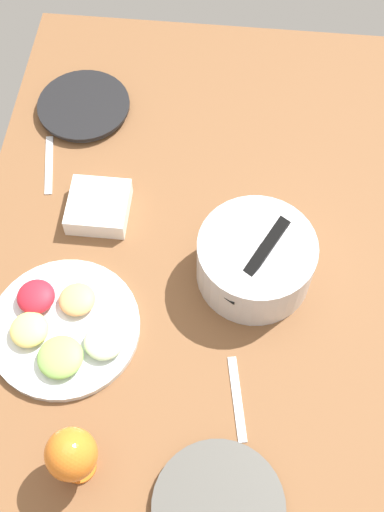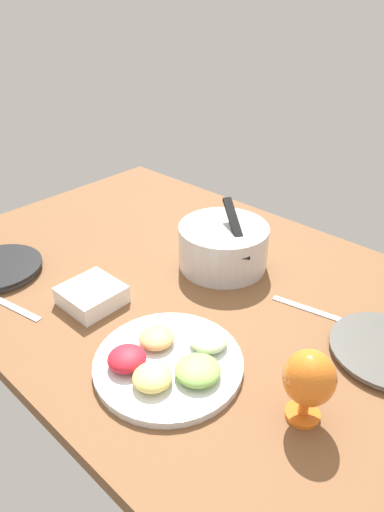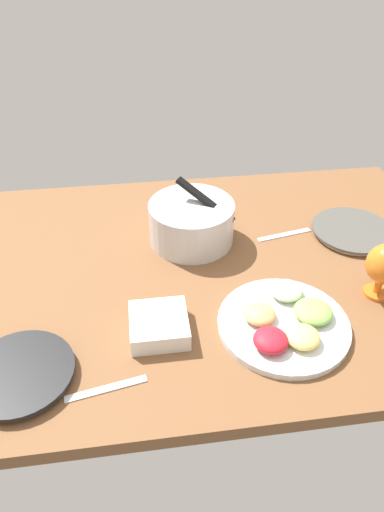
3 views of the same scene
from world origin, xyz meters
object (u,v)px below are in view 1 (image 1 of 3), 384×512
at_px(mixing_bowl, 256,258).
at_px(fruit_platter, 63,327).
at_px(square_bowl_white, 98,206).
at_px(dinner_plate_right, 218,507).
at_px(dinner_plate_left, 84,107).
at_px(hurricane_glass_orange, 72,455).

xyz_separation_m(mixing_bowl, fruit_platter, (0.18, -0.40, -0.05)).
relative_size(fruit_platter, square_bowl_white, 2.33).
relative_size(dinner_plate_right, square_bowl_white, 1.81).
relative_size(dinner_plate_left, dinner_plate_right, 0.95).
height_order(dinner_plate_left, hurricane_glass_orange, hurricane_glass_orange).
xyz_separation_m(mixing_bowl, hurricane_glass_orange, (0.46, -0.31, 0.03)).
bearing_deg(dinner_plate_left, dinner_plate_right, 24.23).
xyz_separation_m(hurricane_glass_orange, square_bowl_white, (-0.59, -0.06, -0.07)).
distance_m(dinner_plate_left, mixing_bowl, 0.65).
relative_size(mixing_bowl, square_bowl_white, 1.84).
bearing_deg(dinner_plate_right, fruit_platter, -132.42).
bearing_deg(hurricane_glass_orange, fruit_platter, -163.01).
xyz_separation_m(mixing_bowl, square_bowl_white, (-0.13, -0.37, -0.04)).
height_order(dinner_plate_left, mixing_bowl, mixing_bowl).
relative_size(dinner_plate_right, hurricane_glass_orange, 1.60).
xyz_separation_m(dinner_plate_right, square_bowl_white, (-0.64, -0.33, 0.02)).
height_order(fruit_platter, square_bowl_white, fruit_platter).
bearing_deg(fruit_platter, square_bowl_white, 175.24).
bearing_deg(fruit_platter, mixing_bowl, 114.50).
xyz_separation_m(dinner_plate_left, mixing_bowl, (0.44, 0.47, 0.06)).
distance_m(hurricane_glass_orange, square_bowl_white, 0.60).
height_order(dinner_plate_right, mixing_bowl, mixing_bowl).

